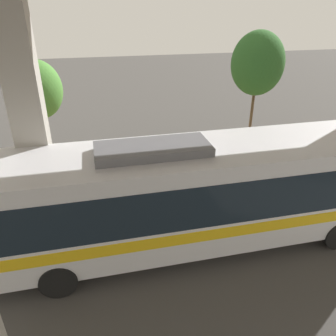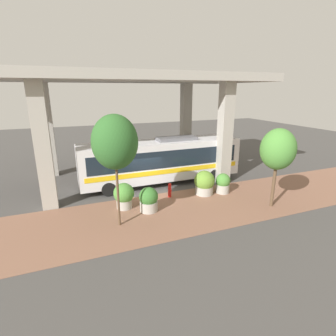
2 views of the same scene
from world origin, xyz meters
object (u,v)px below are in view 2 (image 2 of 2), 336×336
Objects in this scene: street_tree_near at (278,150)px; planter_front at (204,183)px; planter_middle at (149,200)px; street_tree_far at (115,142)px; fire_hydrant at (170,190)px; bus at (162,159)px; planter_extra at (124,195)px; planter_back at (223,183)px.

planter_front is at bearing 41.94° from street_tree_near.
street_tree_far reaches higher than planter_middle.
street_tree_far is (-2.61, 4.03, 4.11)m from fire_hydrant.
street_tree_far is at bearing 140.93° from bus.
planter_extra is (-0.19, 5.79, 0.02)m from planter_front.
planter_extra is at bearing 133.07° from bus.
planter_front is 4.63m from planter_middle.
bus reaches higher than planter_middle.
bus reaches higher than planter_extra.
planter_middle is (-1.52, 1.99, 0.23)m from fire_hydrant.
street_tree_far is at bearing 108.86° from planter_front.
planter_middle is at bearing 127.32° from fire_hydrant.
street_tree_far reaches higher than street_tree_near.
planter_front is 5.35m from street_tree_near.
bus is 4.07m from planter_front.
planter_back is at bearing -90.55° from planter_extra.
bus is at bearing 42.28° from planter_back.
planter_back is at bearing -137.72° from bus.
planter_back is (0.87, -5.85, -0.03)m from planter_middle.
fire_hydrant is 7.39m from street_tree_near.
planter_back is at bearing -99.55° from fire_hydrant.
fire_hydrant is at bearing -57.02° from street_tree_far.
planter_front is 0.29× the size of street_tree_far.
planter_extra is at bearing 99.98° from fire_hydrant.
fire_hydrant is 2.52m from planter_middle.
planter_front is 1.05× the size of planter_extra.
street_tree_near is at bearing -96.80° from street_tree_far.
planter_middle is at bearing 98.46° from planter_back.
bus reaches higher than planter_front.
planter_front is at bearing -150.07° from bus.
bus is 3.37m from fire_hydrant.
fire_hydrant is (-3.01, 0.54, -1.43)m from bus.
planter_front is 1.13× the size of planter_middle.
planter_front is at bearing -98.85° from fire_hydrant.
planter_extra is (-0.58, 3.30, 0.34)m from fire_hydrant.
planter_extra is at bearing -19.62° from street_tree_far.
planter_extra is at bearing 89.45° from planter_back.
planter_middle is 8.37m from street_tree_near.
planter_extra reaches higher than fire_hydrant.
bus is at bearing -39.07° from street_tree_far.
planter_front is 1.20× the size of planter_back.
street_tree_near is at bearing -151.96° from planter_back.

